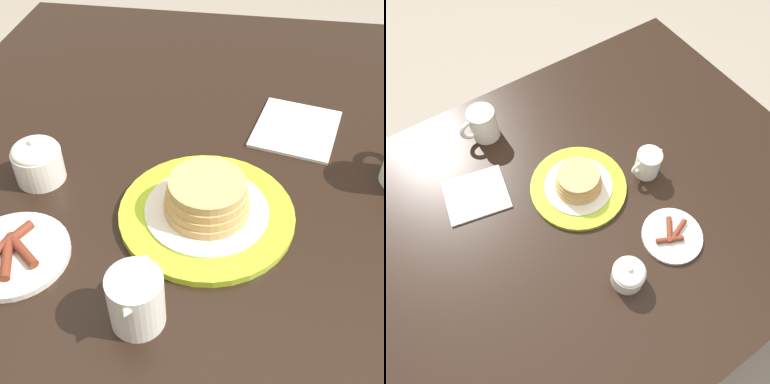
# 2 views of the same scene
# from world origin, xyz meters

# --- Properties ---
(dining_table) EXTENTS (1.41, 1.04, 0.73)m
(dining_table) POSITION_xyz_m (0.00, 0.00, 0.63)
(dining_table) COLOR black
(dining_table) RESTS_ON ground_plane
(pancake_plate) EXTENTS (0.27, 0.27, 0.07)m
(pancake_plate) POSITION_xyz_m (-0.04, -0.05, 0.76)
(pancake_plate) COLOR #AAC628
(pancake_plate) RESTS_ON dining_table
(side_plate_bacon) EXTENTS (0.16, 0.16, 0.02)m
(side_plate_bacon) POSITION_xyz_m (-0.17, 0.20, 0.74)
(side_plate_bacon) COLOR silver
(side_plate_bacon) RESTS_ON dining_table
(creamer_pitcher) EXTENTS (0.11, 0.07, 0.09)m
(creamer_pitcher) POSITION_xyz_m (-0.24, 0.01, 0.78)
(creamer_pitcher) COLOR silver
(creamer_pitcher) RESTS_ON dining_table
(sugar_bowl) EXTENTS (0.08, 0.08, 0.08)m
(sugar_bowl) POSITION_xyz_m (-0.00, 0.23, 0.77)
(sugar_bowl) COLOR silver
(sugar_bowl) RESTS_ON dining_table
(napkin) EXTENTS (0.19, 0.18, 0.01)m
(napkin) POSITION_xyz_m (0.20, -0.19, 0.74)
(napkin) COLOR silver
(napkin) RESTS_ON dining_table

